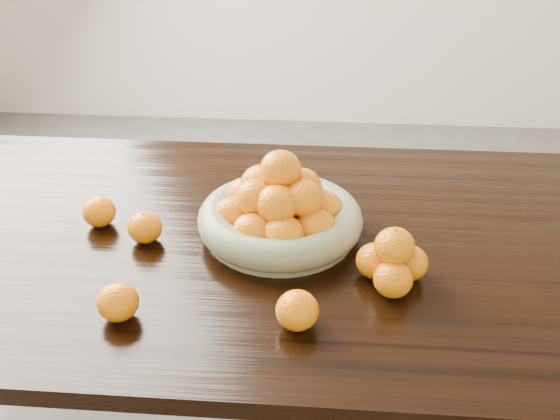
# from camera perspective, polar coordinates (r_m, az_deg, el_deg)

# --- Properties ---
(dining_table) EXTENTS (2.00, 1.00, 0.75)m
(dining_table) POSITION_cam_1_polar(r_m,az_deg,el_deg) (1.48, 1.68, -5.32)
(dining_table) COLOR black
(dining_table) RESTS_ON ground
(fruit_bowl) EXTENTS (0.37, 0.37, 0.21)m
(fruit_bowl) POSITION_cam_1_polar(r_m,az_deg,el_deg) (1.40, 0.02, -0.17)
(fruit_bowl) COLOR gray
(fruit_bowl) RESTS_ON dining_table
(orange_pyramid) EXTENTS (0.15, 0.14, 0.13)m
(orange_pyramid) POSITION_cam_1_polar(r_m,az_deg,el_deg) (1.28, 10.28, -4.69)
(orange_pyramid) COLOR orange
(orange_pyramid) RESTS_ON dining_table
(loose_orange_0) EXTENTS (0.08, 0.08, 0.07)m
(loose_orange_0) POSITION_cam_1_polar(r_m,az_deg,el_deg) (1.43, -12.24, -1.56)
(loose_orange_0) COLOR orange
(loose_orange_0) RESTS_ON dining_table
(loose_orange_1) EXTENTS (0.08, 0.08, 0.07)m
(loose_orange_1) POSITION_cam_1_polar(r_m,az_deg,el_deg) (1.22, -14.60, -8.15)
(loose_orange_1) COLOR orange
(loose_orange_1) RESTS_ON dining_table
(loose_orange_2) EXTENTS (0.08, 0.08, 0.08)m
(loose_orange_2) POSITION_cam_1_polar(r_m,az_deg,el_deg) (1.16, 1.59, -9.15)
(loose_orange_2) COLOR orange
(loose_orange_2) RESTS_ON dining_table
(loose_orange_3) EXTENTS (0.08, 0.08, 0.07)m
(loose_orange_3) POSITION_cam_1_polar(r_m,az_deg,el_deg) (1.51, -16.22, -0.14)
(loose_orange_3) COLOR orange
(loose_orange_3) RESTS_ON dining_table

